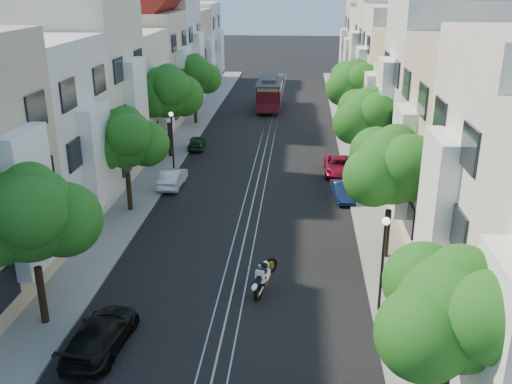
% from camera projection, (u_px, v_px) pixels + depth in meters
% --- Properties ---
extents(ground, '(200.00, 200.00, 0.00)m').
position_uv_depth(ground, '(265.00, 149.00, 46.75)').
color(ground, black).
rests_on(ground, ground).
extents(sidewalk_east, '(2.50, 80.00, 0.12)m').
position_uv_depth(sidewalk_east, '(354.00, 150.00, 46.19)').
color(sidewalk_east, gray).
rests_on(sidewalk_east, ground).
extents(sidewalk_west, '(2.50, 80.00, 0.12)m').
position_uv_depth(sidewalk_west, '(178.00, 146.00, 47.26)').
color(sidewalk_west, gray).
rests_on(sidewalk_west, ground).
extents(rail_left, '(0.06, 80.00, 0.02)m').
position_uv_depth(rail_left, '(259.00, 148.00, 46.78)').
color(rail_left, gray).
rests_on(rail_left, ground).
extents(rail_slot, '(0.06, 80.00, 0.02)m').
position_uv_depth(rail_slot, '(265.00, 149.00, 46.74)').
color(rail_slot, gray).
rests_on(rail_slot, ground).
extents(rail_right, '(0.06, 80.00, 0.02)m').
position_uv_depth(rail_right, '(272.00, 149.00, 46.70)').
color(rail_right, gray).
rests_on(rail_right, ground).
extents(lane_line, '(0.08, 80.00, 0.01)m').
position_uv_depth(lane_line, '(265.00, 149.00, 46.75)').
color(lane_line, tan).
rests_on(lane_line, ground).
extents(townhouses_east, '(7.75, 72.00, 12.00)m').
position_uv_depth(townhouses_east, '(419.00, 88.00, 43.97)').
color(townhouses_east, beige).
rests_on(townhouses_east, ground).
extents(townhouses_west, '(7.75, 72.00, 11.76)m').
position_uv_depth(townhouses_west, '(118.00, 85.00, 45.77)').
color(townhouses_west, silver).
rests_on(townhouses_west, ground).
extents(tree_e_a, '(4.72, 3.87, 6.27)m').
position_uv_depth(tree_e_a, '(456.00, 314.00, 15.70)').
color(tree_e_a, black).
rests_on(tree_e_a, ground).
extents(tree_e_b, '(4.93, 4.08, 6.68)m').
position_uv_depth(tree_e_b, '(394.00, 168.00, 26.79)').
color(tree_e_b, black).
rests_on(tree_e_b, ground).
extents(tree_e_c, '(4.84, 3.99, 6.52)m').
position_uv_depth(tree_e_c, '(369.00, 118.00, 37.10)').
color(tree_e_c, black).
rests_on(tree_e_c, ground).
extents(tree_e_d, '(5.01, 4.16, 6.85)m').
position_uv_depth(tree_e_d, '(355.00, 84.00, 47.28)').
color(tree_e_d, black).
rests_on(tree_e_d, ground).
extents(tree_w_a, '(4.93, 4.08, 6.68)m').
position_uv_depth(tree_w_a, '(31.00, 216.00, 21.32)').
color(tree_w_a, black).
rests_on(tree_w_a, ground).
extents(tree_w_b, '(4.72, 3.87, 6.27)m').
position_uv_depth(tree_w_b, '(126.00, 140.00, 32.64)').
color(tree_w_b, black).
rests_on(tree_w_b, ground).
extents(tree_w_c, '(5.13, 4.28, 7.09)m').
position_uv_depth(tree_w_c, '(168.00, 93.00, 42.67)').
color(tree_w_c, black).
rests_on(tree_w_c, ground).
extents(tree_w_d, '(4.84, 3.99, 6.52)m').
position_uv_depth(tree_w_d, '(195.00, 76.00, 53.11)').
color(tree_w_d, black).
rests_on(tree_w_d, ground).
extents(lamp_east, '(0.32, 0.32, 4.16)m').
position_uv_depth(lamp_east, '(384.00, 250.00, 22.88)').
color(lamp_east, black).
rests_on(lamp_east, ground).
extents(lamp_west, '(0.32, 0.32, 4.16)m').
position_uv_depth(lamp_west, '(172.00, 132.00, 40.61)').
color(lamp_west, black).
rests_on(lamp_west, ground).
extents(sportbike_rider, '(1.01, 2.08, 1.52)m').
position_uv_depth(sportbike_rider, '(264.00, 276.00, 25.02)').
color(sportbike_rider, black).
rests_on(sportbike_rider, ground).
extents(cable_car, '(2.57, 8.10, 3.11)m').
position_uv_depth(cable_car, '(270.00, 92.00, 60.50)').
color(cable_car, black).
rests_on(cable_car, ground).
extents(parked_car_e_mid, '(1.47, 3.31, 1.06)m').
position_uv_depth(parked_car_e_mid, '(343.00, 191.00, 35.89)').
color(parked_car_e_mid, '#0B1B3B').
rests_on(parked_car_e_mid, ground).
extents(parked_car_e_far, '(1.98, 4.25, 1.18)m').
position_uv_depth(parked_car_e_far, '(338.00, 166.00, 40.53)').
color(parked_car_e_far, maroon).
rests_on(parked_car_e_far, ground).
extents(parked_car_w_near, '(2.12, 4.50, 1.27)m').
position_uv_depth(parked_car_w_near, '(100.00, 335.00, 21.24)').
color(parked_car_w_near, black).
rests_on(parked_car_w_near, ground).
extents(parked_car_w_mid, '(1.38, 3.74, 1.22)m').
position_uv_depth(parked_car_w_mid, '(173.00, 178.00, 38.05)').
color(parked_car_w_mid, silver).
rests_on(parked_car_w_mid, ground).
extents(parked_car_w_far, '(1.50, 3.24, 1.08)m').
position_uv_depth(parked_car_w_far, '(196.00, 143.00, 46.52)').
color(parked_car_w_far, black).
rests_on(parked_car_w_far, ground).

